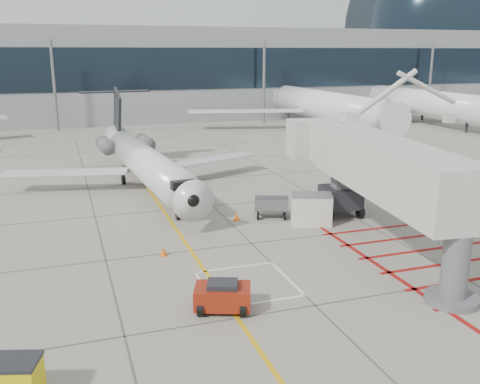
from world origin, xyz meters
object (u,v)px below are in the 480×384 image
object	(u,v)px
pushback_tug	(223,295)
spill_bin	(11,381)
regional_jet	(151,150)
jet_bridge	(386,178)

from	to	relation	value
pushback_tug	spill_bin	world-z (taller)	spill_bin
regional_jet	pushback_tug	xyz separation A→B (m)	(-0.35, -19.03, -2.86)
regional_jet	spill_bin	world-z (taller)	regional_jet
jet_bridge	spill_bin	size ratio (longest dim) A/B	11.63
jet_bridge	spill_bin	distance (m)	20.20
jet_bridge	pushback_tug	xyz separation A→B (m)	(-10.41, -4.22, -3.27)
pushback_tug	jet_bridge	bearing A→B (deg)	42.31
pushback_tug	spill_bin	xyz separation A→B (m)	(-7.87, -3.75, 0.06)
regional_jet	pushback_tug	distance (m)	19.24
regional_jet	spill_bin	xyz separation A→B (m)	(-8.22, -22.78, -2.80)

